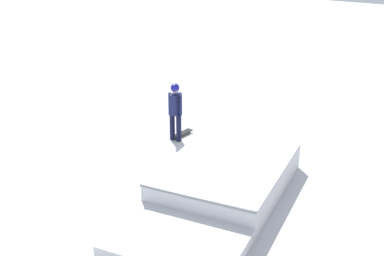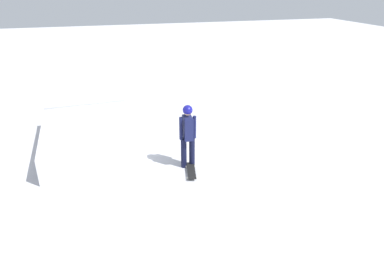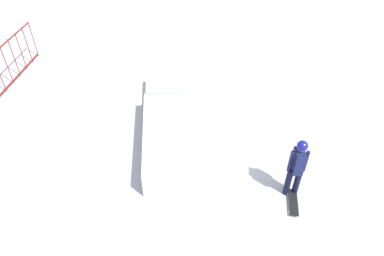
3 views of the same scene
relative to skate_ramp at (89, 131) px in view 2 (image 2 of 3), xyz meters
name	(u,v)px [view 2 (image 2 of 3)]	position (x,y,z in m)	size (l,w,h in m)	color
ground_plane	(103,144)	(-0.35, -0.35, -0.32)	(60.00, 60.00, 0.00)	silver
skate_ramp	(89,131)	(0.00, 0.00, 0.00)	(5.54, 2.90, 0.74)	silver
skater	(188,132)	(-2.35, -2.51, 0.69)	(0.39, 0.44, 1.73)	black
skateboard	(191,171)	(-2.71, -2.50, -0.24)	(0.82, 0.38, 0.09)	black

